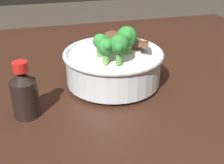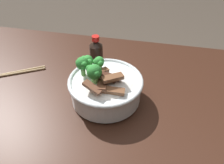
% 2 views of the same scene
% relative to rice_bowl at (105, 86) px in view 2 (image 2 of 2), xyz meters
% --- Properties ---
extents(dining_table, '(1.26, 0.98, 0.81)m').
position_rel_rice_bowl_xyz_m(dining_table, '(0.12, 0.11, -0.17)').
color(dining_table, '#381E14').
rests_on(dining_table, ground).
extents(rice_bowl, '(0.22, 0.22, 0.14)m').
position_rel_rice_bowl_xyz_m(rice_bowl, '(0.00, 0.00, 0.00)').
color(rice_bowl, silver).
rests_on(rice_bowl, dining_table).
extents(chopsticks_pair, '(0.20, 0.13, 0.01)m').
position_rel_rice_bowl_xyz_m(chopsticks_pair, '(0.35, -0.05, -0.05)').
color(chopsticks_pair, tan).
rests_on(chopsticks_pair, dining_table).
extents(soy_sauce_bottle, '(0.05, 0.05, 0.11)m').
position_rel_rice_bowl_xyz_m(soy_sauce_bottle, '(0.08, -0.19, -0.01)').
color(soy_sauce_bottle, black).
rests_on(soy_sauce_bottle, dining_table).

